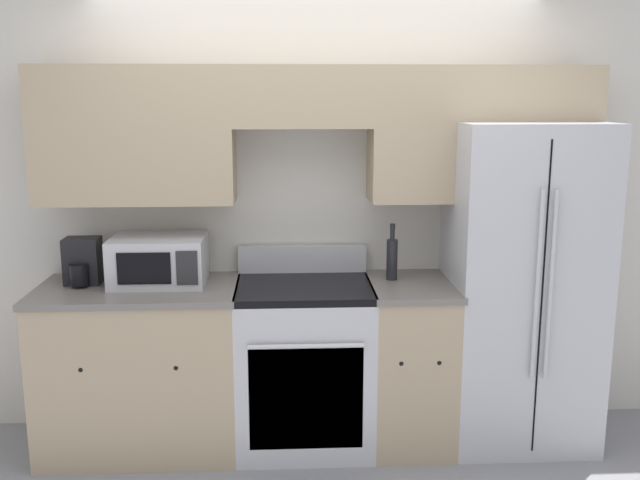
# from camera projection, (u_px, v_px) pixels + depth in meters

# --- Properties ---
(ground_plane) EXTENTS (12.00, 12.00, 0.00)m
(ground_plane) POSITION_uv_depth(u_px,v_px,m) (323.00, 468.00, 3.81)
(ground_plane) COLOR gray
(wall_back) EXTENTS (8.00, 0.39, 2.60)m
(wall_back) POSITION_uv_depth(u_px,v_px,m) (318.00, 183.00, 4.09)
(wall_back) COLOR beige
(wall_back) RESTS_ON ground_plane
(lower_cabinets_left) EXTENTS (1.09, 0.64, 0.93)m
(lower_cabinets_left) POSITION_uv_depth(u_px,v_px,m) (141.00, 368.00, 3.96)
(lower_cabinets_left) COLOR tan
(lower_cabinets_left) RESTS_ON ground_plane
(lower_cabinets_right) EXTENTS (0.47, 0.64, 0.93)m
(lower_cabinets_right) POSITION_uv_depth(u_px,v_px,m) (409.00, 362.00, 4.04)
(lower_cabinets_right) COLOR tan
(lower_cabinets_right) RESTS_ON ground_plane
(oven_range) EXTENTS (0.75, 0.65, 1.09)m
(oven_range) POSITION_uv_depth(u_px,v_px,m) (304.00, 364.00, 4.01)
(oven_range) COLOR #B7B7BC
(oven_range) RESTS_ON ground_plane
(refrigerator) EXTENTS (0.80, 0.78, 1.82)m
(refrigerator) POSITION_uv_depth(u_px,v_px,m) (518.00, 283.00, 4.05)
(refrigerator) COLOR #B7B7BC
(refrigerator) RESTS_ON ground_plane
(microwave) EXTENTS (0.51, 0.39, 0.26)m
(microwave) POSITION_uv_depth(u_px,v_px,m) (159.00, 260.00, 3.93)
(microwave) COLOR #B7B7BC
(microwave) RESTS_ON lower_cabinets_left
(bottle) EXTENTS (0.06, 0.06, 0.32)m
(bottle) POSITION_uv_depth(u_px,v_px,m) (392.00, 258.00, 4.00)
(bottle) COLOR black
(bottle) RESTS_ON lower_cabinets_right
(paper_towel_holder) EXTENTS (0.19, 0.21, 0.26)m
(paper_towel_holder) POSITION_uv_depth(u_px,v_px,m) (82.00, 263.00, 3.91)
(paper_towel_holder) COLOR black
(paper_towel_holder) RESTS_ON lower_cabinets_left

